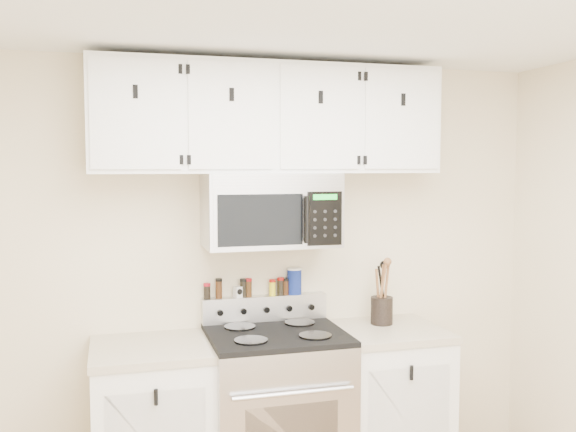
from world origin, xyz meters
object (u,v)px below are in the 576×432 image
at_px(salt_canister, 294,281).
at_px(utensil_crock, 382,308).
at_px(range, 277,412).
at_px(microwave, 271,210).

bearing_deg(salt_canister, utensil_crock, -18.10).
distance_m(range, microwave, 1.15).
xyz_separation_m(range, salt_canister, (0.19, 0.28, 0.69)).
height_order(utensil_crock, salt_canister, utensil_crock).
bearing_deg(utensil_crock, range, -170.43).
relative_size(range, salt_canister, 6.79).
height_order(microwave, salt_canister, microwave).
height_order(range, microwave, microwave).
bearing_deg(salt_canister, range, -123.49).
bearing_deg(microwave, utensil_crock, -0.82).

